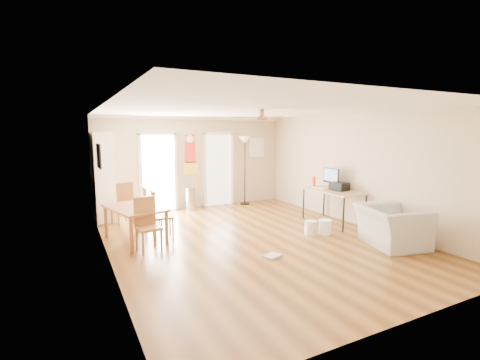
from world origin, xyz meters
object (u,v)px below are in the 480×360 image
printer (339,186)px  wastebasket_a (311,228)px  dining_chair_right_a (153,207)px  dining_chair_far (122,203)px  torchiere_lamp (245,171)px  bookshelf (103,176)px  wastebasket_b (325,227)px  computer_desk (333,207)px  armchair (391,227)px  dining_chair_right_b (163,214)px  trash_can (191,199)px  dining_table (135,224)px  dining_chair_near (148,225)px

printer → wastebasket_a: (-1.20, -0.46, -0.75)m
dining_chair_right_a → wastebasket_a: size_ratio=3.10×
dining_chair_far → torchiere_lamp: (3.67, 0.69, 0.52)m
bookshelf → wastebasket_b: bearing=-37.0°
computer_desk → armchair: (-0.18, -1.82, -0.02)m
dining_chair_right_a → printer: 4.40m
dining_chair_right_a → dining_chair_far: (-0.59, 0.63, 0.04)m
printer → wastebasket_b: (-0.89, -0.57, -0.74)m
dining_chair_far → dining_chair_right_b: bearing=92.9°
trash_can → printer: 4.06m
computer_desk → wastebasket_a: size_ratio=4.98×
bookshelf → dining_chair_right_b: bearing=-63.5°
dining_table → bookshelf: bearing=99.8°
dining_chair_near → trash_can: size_ratio=1.58×
wastebasket_b → wastebasket_a: bearing=161.6°
dining_table → wastebasket_b: (3.71, -1.37, -0.19)m
dining_table → armchair: armchair is taller
dining_table → dining_chair_near: 0.77m
dining_chair_right_b → wastebasket_b: bearing=-106.9°
computer_desk → wastebasket_a: bearing=-154.0°
wastebasket_b → armchair: (0.59, -1.19, 0.23)m
bookshelf → dining_chair_far: 0.92m
dining_chair_right_a → dining_chair_near: (-0.44, -1.60, 0.03)m
torchiere_lamp → printer: (0.97, -2.97, -0.13)m
dining_chair_right_a → computer_desk: (3.93, -1.59, -0.06)m
dining_chair_right_a → dining_chair_near: bearing=170.1°
computer_desk → wastebasket_b: bearing=-140.7°
dining_chair_near → wastebasket_b: 3.68m
torchiere_lamp → dining_chair_right_a: bearing=-156.8°
dining_chair_right_a → wastebasket_a: 3.57m
bookshelf → dining_chair_near: 2.95m
trash_can → torchiere_lamp: bearing=-0.6°
dining_chair_near → trash_can: 3.46m
dining_chair_near → dining_chair_right_a: bearing=66.7°
dining_chair_near → wastebasket_b: bearing=-17.5°
dining_chair_near → wastebasket_b: dining_chair_near is taller
dining_chair_far → printer: dining_chair_far is taller
dining_chair_near → torchiere_lamp: torchiere_lamp is taller
torchiere_lamp → printer: 3.13m
dining_chair_far → wastebasket_b: 4.72m
trash_can → printer: printer is taller
wastebasket_b → bookshelf: bearing=139.6°
wastebasket_a → trash_can: bearing=113.2°
dining_chair_right_b → wastebasket_a: (2.85, -1.23, -0.34)m
dining_chair_far → trash_can: dining_chair_far is taller
dining_chair_right_a → armchair: size_ratio=0.79×
printer → armchair: size_ratio=0.33×
dining_chair_right_a → trash_can: (1.37, 1.34, -0.15)m
printer → wastebasket_b: size_ratio=1.24×
bookshelf → armchair: size_ratio=1.86×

